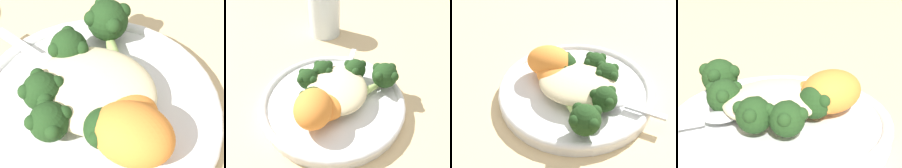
{
  "view_description": "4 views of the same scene",
  "coord_description": "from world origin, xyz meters",
  "views": [
    {
      "loc": [
        -0.08,
        0.17,
        0.31
      ],
      "look_at": [
        0.0,
        -0.01,
        0.04
      ],
      "focal_mm": 60.0,
      "sensor_mm": 36.0,
      "label": 1
    },
    {
      "loc": [
        -0.24,
        -0.01,
        0.28
      ],
      "look_at": [
        0.02,
        -0.01,
        0.04
      ],
      "focal_mm": 35.0,
      "sensor_mm": 36.0,
      "label": 2
    },
    {
      "loc": [
        0.09,
        -0.43,
        0.4
      ],
      "look_at": [
        0.0,
        -0.02,
        0.04
      ],
      "focal_mm": 60.0,
      "sensor_mm": 36.0,
      "label": 3
    },
    {
      "loc": [
        0.22,
        0.3,
        0.2
      ],
      "look_at": [
        -0.0,
        -0.01,
        0.05
      ],
      "focal_mm": 60.0,
      "sensor_mm": 36.0,
      "label": 4
    }
  ],
  "objects": [
    {
      "name": "broccoli_stalk_3",
      "position": [
        0.03,
        0.03,
        0.04
      ],
      "size": [
        0.07,
        0.1,
        0.04
      ],
      "rotation": [
        0.0,
        0.0,
        1.09
      ],
      "color": "#9EBC66",
      "rests_on": "plate"
    },
    {
      "name": "sweet_potato_chunk_0",
      "position": [
        -0.03,
        0.03,
        0.04
      ],
      "size": [
        0.07,
        0.06,
        0.05
      ],
      "primitive_type": "ellipsoid",
      "rotation": [
        0.0,
        0.0,
        0.01
      ],
      "color": "orange",
      "rests_on": "plate"
    },
    {
      "name": "broccoli_stalk_2",
      "position": [
        0.05,
        0.01,
        0.04
      ],
      "size": [
        0.09,
        0.07,
        0.04
      ],
      "rotation": [
        0.0,
        0.0,
        0.66
      ],
      "color": "#9EBC66",
      "rests_on": "plate"
    },
    {
      "name": "plate",
      "position": [
        0.02,
        -0.0,
        0.01
      ],
      "size": [
        0.24,
        0.24,
        0.02
      ],
      "color": "white",
      "rests_on": "ground_plane"
    },
    {
      "name": "sweet_potato_chunk_1",
      "position": [
        -0.02,
        0.01,
        0.04
      ],
      "size": [
        0.06,
        0.08,
        0.03
      ],
      "primitive_type": "ellipsoid",
      "rotation": [
        0.0,
        0.0,
        1.4
      ],
      "color": "orange",
      "rests_on": "plate"
    },
    {
      "name": "ground_plane",
      "position": [
        0.0,
        0.0,
        0.0
      ],
      "size": [
        4.0,
        4.0,
        0.0
      ],
      "primitive_type": "plane",
      "color": "#D6B784"
    },
    {
      "name": "broccoli_stalk_4",
      "position": [
        -0.01,
        0.02,
        0.04
      ],
      "size": [
        0.04,
        0.08,
        0.04
      ],
      "rotation": [
        0.0,
        0.0,
        1.74
      ],
      "color": "#9EBC66",
      "rests_on": "plate"
    },
    {
      "name": "broccoli_stalk_1",
      "position": [
        0.06,
        -0.04,
        0.04
      ],
      "size": [
        0.09,
        0.04,
        0.04
      ],
      "rotation": [
        0.0,
        0.0,
        -0.19
      ],
      "color": "#9EBC66",
      "rests_on": "plate"
    },
    {
      "name": "quinoa_mound",
      "position": [
        0.02,
        -0.01,
        0.04
      ],
      "size": [
        0.12,
        0.1,
        0.03
      ],
      "primitive_type": "ellipsoid",
      "color": "beige",
      "rests_on": "plate"
    },
    {
      "name": "broccoli_stalk_0",
      "position": [
        0.04,
        -0.08,
        0.04
      ],
      "size": [
        0.09,
        0.11,
        0.04
      ],
      "rotation": [
        0.0,
        0.0,
        -0.95
      ],
      "color": "#9EBC66",
      "rests_on": "plate"
    },
    {
      "name": "spoon",
      "position": [
        0.08,
        -0.02,
        0.03
      ],
      "size": [
        0.1,
        0.04,
        0.01
      ],
      "rotation": [
        0.0,
        0.0,
        6.06
      ],
      "color": "silver",
      "rests_on": "plate"
    }
  ]
}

